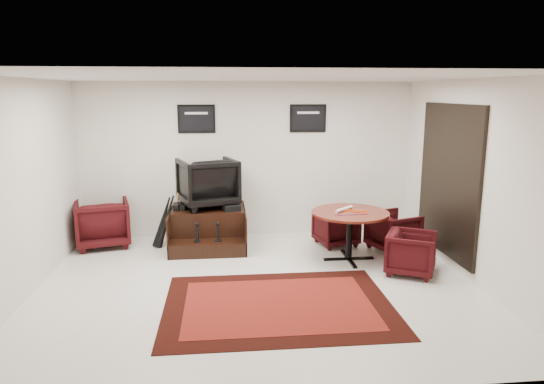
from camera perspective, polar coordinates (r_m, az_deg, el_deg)
The scene contains 16 objects.
ground at distance 6.80m, azimuth -1.67°, elevation -10.94°, with size 6.00×6.00×0.00m, color silver.
room_shell at distance 6.49m, azimuth 1.76°, elevation 4.32°, with size 6.02×5.02×2.81m.
area_rug at distance 6.22m, azimuth 0.75°, elevation -13.13°, with size 2.84×2.13×0.01m.
shine_podium at distance 8.50m, azimuth -7.48°, elevation -4.21°, with size 1.27×1.31×0.65m.
shine_chair at distance 8.45m, azimuth -7.60°, elevation 1.41°, with size 0.91×0.86×0.94m, color black.
shoes_pair at distance 8.39m, azimuth -10.59°, elevation -1.73°, with size 0.28×0.30×0.09m.
polish_kit at distance 8.20m, azimuth -4.76°, elevation -1.86°, with size 0.28×0.19×0.10m, color black.
umbrella_black at distance 8.43m, azimuth -12.37°, elevation -3.34°, with size 0.35×0.13×0.94m, color black, non-canonical shape.
umbrella_hooked at distance 8.48m, azimuth -12.76°, elevation -3.38°, with size 0.34×0.13×0.91m, color black, non-canonical shape.
armchair_side at distance 8.84m, azimuth -19.32°, elevation -3.20°, with size 0.86×0.81×0.89m, color black.
meeting_table at distance 7.67m, azimuth 9.16°, elevation -2.97°, with size 1.21×1.21×0.79m.
table_chair_back at distance 8.50m, azimuth 7.52°, elevation -4.00°, with size 0.65×0.60×0.66m, color black.
table_chair_window at distance 8.39m, azimuth 14.09°, elevation -4.28°, with size 0.70×0.65×0.72m, color black.
table_chair_corner at distance 7.39m, azimuth 16.08°, elevation -6.69°, with size 0.67×0.62×0.69m, color black.
paper_roll at distance 7.70m, azimuth 8.48°, elevation -1.99°, with size 0.05×0.05×0.42m, color silver.
table_clutter at distance 7.61m, azimuth 9.52°, elevation -2.33°, with size 0.56×0.37×0.01m.
Camera 1 is at (-0.43, -6.26, 2.62)m, focal length 32.00 mm.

